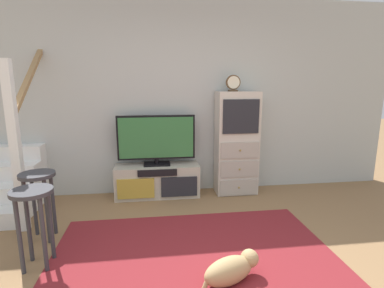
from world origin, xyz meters
The scene contains 10 objects.
back_wall centered at (0.00, 2.46, 1.35)m, with size 6.40×0.12×2.70m, color #B2B7B2.
area_rug centered at (0.00, 0.60, 0.01)m, with size 2.60×1.80×0.01m, color maroon.
media_console centered at (-0.30, 2.19, 0.22)m, with size 1.15×0.38×0.45m.
television centered at (-0.30, 2.22, 0.82)m, with size 1.05×0.22×0.69m.
side_cabinet centered at (0.83, 2.20, 0.72)m, with size 0.58×0.38×1.45m.
desk_clock centered at (0.75, 2.19, 1.56)m, with size 0.19×0.08×0.22m.
staircase centered at (-2.24, 2.20, 0.37)m, with size 1.00×1.36×2.20m.
bar_stool_near centered at (-1.36, 0.69, 0.52)m, with size 0.34×0.34×0.70m.
bar_stool_far centered at (-1.49, 1.18, 0.52)m, with size 0.34×0.34×0.70m.
dog centered at (0.25, 0.25, 0.12)m, with size 0.52×0.35×0.23m.
Camera 1 is at (-0.35, -1.80, 1.57)m, focal length 27.91 mm.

